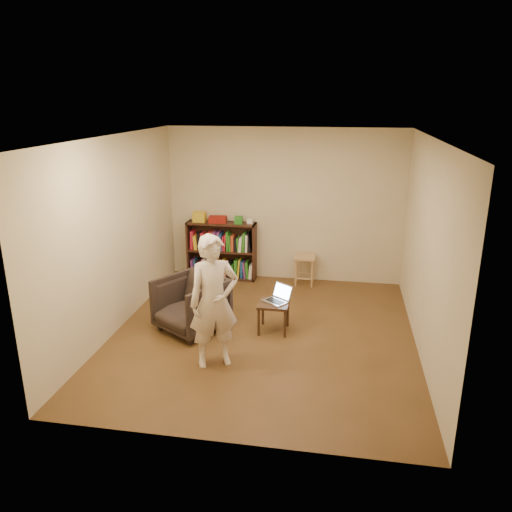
% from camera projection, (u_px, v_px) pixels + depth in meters
% --- Properties ---
extents(floor, '(4.50, 4.50, 0.00)m').
position_uv_depth(floor, '(263.00, 334.00, 6.74)').
color(floor, '#4F3619').
rests_on(floor, ground).
extents(ceiling, '(4.50, 4.50, 0.00)m').
position_uv_depth(ceiling, '(264.00, 137.00, 5.95)').
color(ceiling, silver).
rests_on(ceiling, wall_back).
extents(wall_back, '(4.00, 0.00, 4.00)m').
position_uv_depth(wall_back, '(284.00, 206.00, 8.46)').
color(wall_back, beige).
rests_on(wall_back, floor).
extents(wall_left, '(0.00, 4.50, 4.50)m').
position_uv_depth(wall_left, '(116.00, 235.00, 6.67)').
color(wall_left, beige).
rests_on(wall_left, floor).
extents(wall_right, '(0.00, 4.50, 4.50)m').
position_uv_depth(wall_right, '(427.00, 250.00, 6.02)').
color(wall_right, beige).
rests_on(wall_right, floor).
extents(bookshelf, '(1.20, 0.30, 1.00)m').
position_uv_depth(bookshelf, '(222.00, 253.00, 8.75)').
color(bookshelf, black).
rests_on(bookshelf, floor).
extents(box_yellow, '(0.21, 0.15, 0.17)m').
position_uv_depth(box_yellow, '(199.00, 217.00, 8.60)').
color(box_yellow, gold).
rests_on(box_yellow, bookshelf).
extents(red_cloth, '(0.32, 0.25, 0.10)m').
position_uv_depth(red_cloth, '(218.00, 219.00, 8.58)').
color(red_cloth, maroon).
rests_on(red_cloth, bookshelf).
extents(box_green, '(0.14, 0.14, 0.13)m').
position_uv_depth(box_green, '(239.00, 220.00, 8.48)').
color(box_green, '#2B7C21').
rests_on(box_green, bookshelf).
extents(box_white, '(0.09, 0.09, 0.07)m').
position_uv_depth(box_white, '(250.00, 221.00, 8.49)').
color(box_white, white).
rests_on(box_white, bookshelf).
extents(stool, '(0.35, 0.35, 0.50)m').
position_uv_depth(stool, '(305.00, 261.00, 8.43)').
color(stool, tan).
rests_on(stool, floor).
extents(armchair, '(1.11, 1.12, 0.75)m').
position_uv_depth(armchair, '(191.00, 304.00, 6.77)').
color(armchair, '#2B221C').
rests_on(armchair, floor).
extents(side_table, '(0.41, 0.41, 0.41)m').
position_uv_depth(side_table, '(274.00, 307.00, 6.74)').
color(side_table, black).
rests_on(side_table, floor).
extents(laptop, '(0.42, 0.42, 0.22)m').
position_uv_depth(laptop, '(278.00, 297.00, 6.76)').
color(laptop, '#BAB9BE').
rests_on(laptop, side_table).
extents(person, '(0.69, 0.60, 1.60)m').
position_uv_depth(person, '(214.00, 302.00, 5.77)').
color(person, beige).
rests_on(person, floor).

